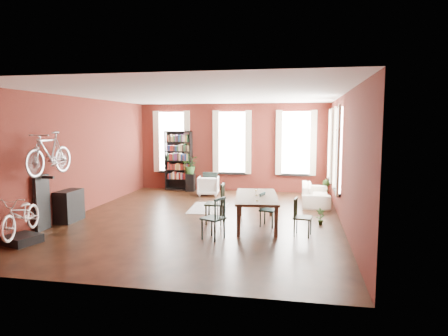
% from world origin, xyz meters
% --- Properties ---
extents(room, '(9.00, 9.04, 3.22)m').
position_xyz_m(room, '(0.25, 0.62, 2.14)').
color(room, black).
rests_on(room, ground).
extents(dining_table, '(1.25, 2.26, 0.73)m').
position_xyz_m(dining_table, '(1.44, -0.41, 0.37)').
color(dining_table, '#4A3B2C').
rests_on(dining_table, ground).
extents(dining_chair_a, '(0.56, 0.56, 0.91)m').
position_xyz_m(dining_chair_a, '(0.65, -1.74, 0.46)').
color(dining_chair_a, '#1A3A39').
rests_on(dining_chair_a, ground).
extents(dining_chair_b, '(0.47, 0.47, 1.00)m').
position_xyz_m(dining_chair_b, '(0.40, -0.41, 0.50)').
color(dining_chair_b, black).
rests_on(dining_chair_b, ground).
extents(dining_chair_c, '(0.44, 0.44, 0.84)m').
position_xyz_m(dining_chair_c, '(2.55, -1.14, 0.42)').
color(dining_chair_c, black).
rests_on(dining_chair_c, ground).
extents(dining_chair_d, '(0.46, 0.46, 0.81)m').
position_xyz_m(dining_chair_d, '(1.74, -0.45, 0.41)').
color(dining_chair_d, '#1A3938').
rests_on(dining_chair_d, ground).
extents(bookshelf, '(1.00, 0.32, 2.20)m').
position_xyz_m(bookshelf, '(-2.00, 4.30, 1.10)').
color(bookshelf, black).
rests_on(bookshelf, ground).
extents(white_armchair, '(0.78, 0.74, 0.72)m').
position_xyz_m(white_armchair, '(-0.66, 3.39, 0.36)').
color(white_armchair, white).
rests_on(white_armchair, ground).
extents(cream_sofa, '(0.61, 2.08, 0.81)m').
position_xyz_m(cream_sofa, '(2.95, 2.60, 0.41)').
color(cream_sofa, beige).
rests_on(cream_sofa, ground).
extents(striped_rug, '(1.15, 1.73, 0.01)m').
position_xyz_m(striped_rug, '(-0.16, 1.28, 0.01)').
color(striped_rug, black).
rests_on(striped_rug, ground).
extents(bike_trainer, '(0.76, 0.76, 0.18)m').
position_xyz_m(bike_trainer, '(-3.18, -2.83, 0.09)').
color(bike_trainer, black).
rests_on(bike_trainer, ground).
extents(bike_wall_rack, '(0.16, 0.60, 1.30)m').
position_xyz_m(bike_wall_rack, '(-3.40, -1.80, 0.65)').
color(bike_wall_rack, black).
rests_on(bike_wall_rack, ground).
extents(console_table, '(0.40, 0.80, 0.80)m').
position_xyz_m(console_table, '(-3.28, -0.90, 0.40)').
color(console_table, black).
rests_on(console_table, ground).
extents(plant_stand, '(0.33, 0.33, 0.63)m').
position_xyz_m(plant_stand, '(-1.50, 4.12, 0.32)').
color(plant_stand, black).
rests_on(plant_stand, ground).
extents(plant_by_sofa, '(0.53, 0.72, 0.29)m').
position_xyz_m(plant_by_sofa, '(3.30, 3.65, 0.15)').
color(plant_by_sofa, '#2E5020').
rests_on(plant_by_sofa, ground).
extents(plant_small, '(0.33, 0.46, 0.15)m').
position_xyz_m(plant_small, '(2.98, -0.05, 0.07)').
color(plant_small, '#2D5923').
rests_on(plant_small, ground).
extents(bicycle_floor, '(0.73, 0.94, 1.60)m').
position_xyz_m(bicycle_floor, '(-3.17, -2.80, 0.98)').
color(bicycle_floor, silver).
rests_on(bicycle_floor, bike_trainer).
extents(bicycle_hung, '(0.47, 1.00, 1.66)m').
position_xyz_m(bicycle_hung, '(-3.15, -1.80, 2.13)').
color(bicycle_hung, '#A5A8AD').
rests_on(bicycle_hung, bike_wall_rack).
extents(plant_on_stand, '(0.71, 0.76, 0.52)m').
position_xyz_m(plant_on_stand, '(-1.49, 4.15, 0.89)').
color(plant_on_stand, '#2F6227').
rests_on(plant_on_stand, plant_stand).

